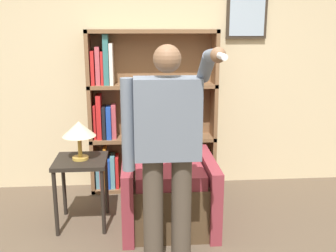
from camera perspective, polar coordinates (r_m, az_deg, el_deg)
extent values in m
cube|color=beige|center=(4.44, -2.58, 8.87)|extent=(8.00, 0.06, 2.80)
cube|color=#33281E|center=(4.54, 11.39, 16.23)|extent=(0.45, 0.04, 0.62)
cube|color=#9EB2C6|center=(4.51, 11.47, 16.24)|extent=(0.39, 0.01, 0.56)
cube|color=brown|center=(4.36, -11.13, 1.79)|extent=(0.04, 0.28, 1.79)
cube|color=brown|center=(4.42, 6.65, 2.10)|extent=(0.04, 0.28, 1.79)
cube|color=brown|center=(4.47, -2.26, 2.33)|extent=(1.40, 0.01, 1.79)
cube|color=brown|center=(4.60, -2.08, -8.72)|extent=(1.40, 0.28, 0.04)
cube|color=brown|center=(4.41, -2.15, -1.81)|extent=(1.40, 0.28, 0.04)
cube|color=brown|center=(4.29, -2.22, 5.86)|extent=(1.40, 0.28, 0.04)
cube|color=brown|center=(4.24, -2.30, 13.57)|extent=(1.40, 0.28, 0.04)
cube|color=#5B99A8|center=(4.54, -10.11, -6.39)|extent=(0.04, 0.18, 0.38)
cube|color=#BC4C56|center=(4.55, -9.57, -6.65)|extent=(0.04, 0.23, 0.34)
cube|color=orange|center=(4.52, -9.05, -5.82)|extent=(0.03, 0.21, 0.47)
cube|color=#1E47B2|center=(4.54, -8.53, -6.64)|extent=(0.03, 0.22, 0.33)
cube|color=#5B99A8|center=(4.53, -7.98, -6.40)|extent=(0.05, 0.21, 0.37)
cube|color=red|center=(4.53, -7.35, -6.49)|extent=(0.03, 0.22, 0.36)
cube|color=red|center=(4.38, -10.52, 0.63)|extent=(0.02, 0.17, 0.37)
cube|color=red|center=(4.36, -9.93, 1.36)|extent=(0.05, 0.21, 0.48)
cube|color=black|center=(4.37, -9.22, 0.55)|extent=(0.04, 0.22, 0.36)
cube|color=#1E47B2|center=(4.37, -8.54, 0.55)|extent=(0.05, 0.21, 0.35)
cube|color=#BC4C56|center=(4.36, -7.84, 0.71)|extent=(0.05, 0.16, 0.38)
cube|color=red|center=(4.28, -10.81, 8.29)|extent=(0.04, 0.22, 0.36)
cube|color=#BC4C56|center=(4.28, -10.12, 8.60)|extent=(0.05, 0.17, 0.40)
cube|color=red|center=(4.27, -9.50, 8.29)|extent=(0.03, 0.18, 0.35)
cube|color=#337070|center=(4.26, -8.95, 9.49)|extent=(0.06, 0.20, 0.53)
cube|color=white|center=(4.26, -8.20, 8.91)|extent=(0.04, 0.23, 0.44)
cube|color=#4C3823|center=(3.73, 0.08, -10.70)|extent=(0.64, 0.79, 0.48)
cube|color=maroon|center=(3.58, 0.14, -6.61)|extent=(0.60, 0.67, 0.12)
cube|color=maroon|center=(3.88, -0.34, -1.54)|extent=(0.64, 0.16, 1.04)
cube|color=maroon|center=(3.69, -5.74, -9.69)|extent=(0.10, 0.87, 0.64)
cube|color=maroon|center=(3.74, 5.82, -9.33)|extent=(0.10, 0.87, 0.64)
cylinder|color=#473D33|center=(3.00, -2.16, -12.73)|extent=(0.15, 0.15, 0.90)
cylinder|color=#473D33|center=(3.02, 1.94, -12.58)|extent=(0.15, 0.15, 0.90)
cube|color=slate|center=(2.76, -0.11, 1.12)|extent=(0.47, 0.24, 0.57)
sphere|color=brown|center=(2.69, -0.11, 9.74)|extent=(0.19, 0.19, 0.19)
cylinder|color=slate|center=(2.76, -5.89, 0.11)|extent=(0.09, 0.09, 0.66)
cylinder|color=slate|center=(2.62, 5.55, 8.52)|extent=(0.09, 0.28, 0.23)
cylinder|color=slate|center=(2.37, 6.64, 10.13)|extent=(0.08, 0.27, 0.10)
sphere|color=brown|center=(2.24, 7.29, 10.18)|extent=(0.09, 0.09, 0.09)
cylinder|color=white|center=(2.15, 7.80, 10.00)|extent=(0.04, 0.15, 0.04)
cube|color=black|center=(3.67, -12.56, -4.99)|extent=(0.47, 0.47, 0.04)
cylinder|color=black|center=(3.64, -15.99, -10.85)|extent=(0.04, 0.04, 0.61)
cylinder|color=black|center=(3.58, -9.40, -10.90)|extent=(0.04, 0.04, 0.61)
cylinder|color=black|center=(4.01, -14.86, -8.38)|extent=(0.04, 0.04, 0.61)
cylinder|color=black|center=(3.96, -8.92, -8.38)|extent=(0.04, 0.04, 0.61)
cylinder|color=gold|center=(3.66, -12.58, -4.54)|extent=(0.15, 0.15, 0.02)
cylinder|color=gold|center=(3.63, -12.67, -2.90)|extent=(0.04, 0.04, 0.19)
cone|color=beige|center=(3.59, -12.81, -0.39)|extent=(0.30, 0.30, 0.13)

